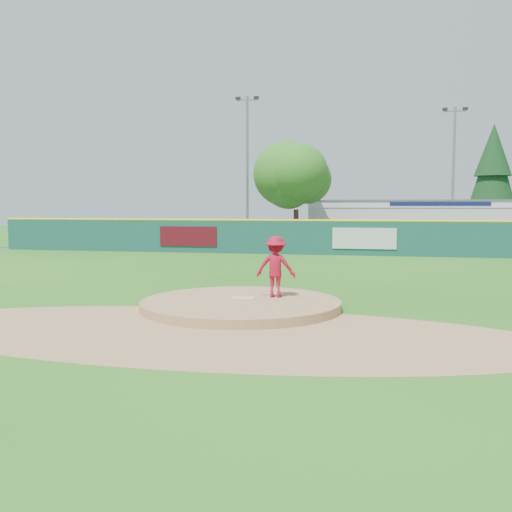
% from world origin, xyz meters
% --- Properties ---
extents(ground, '(120.00, 120.00, 0.00)m').
position_xyz_m(ground, '(0.00, 0.00, 0.00)').
color(ground, '#286B19').
rests_on(ground, ground).
extents(pitchers_mound, '(5.50, 5.50, 0.50)m').
position_xyz_m(pitchers_mound, '(0.00, 0.00, 0.00)').
color(pitchers_mound, '#9E774C').
rests_on(pitchers_mound, ground).
extents(pitching_rubber, '(0.60, 0.15, 0.04)m').
position_xyz_m(pitching_rubber, '(0.00, 0.30, 0.27)').
color(pitching_rubber, white).
rests_on(pitching_rubber, pitchers_mound).
extents(infield_dirt_arc, '(15.40, 15.40, 0.01)m').
position_xyz_m(infield_dirt_arc, '(0.00, -3.00, 0.01)').
color(infield_dirt_arc, '#9E774C').
rests_on(infield_dirt_arc, ground).
extents(parking_lot, '(44.00, 16.00, 0.02)m').
position_xyz_m(parking_lot, '(0.00, 27.00, 0.01)').
color(parking_lot, '#38383A').
rests_on(parking_lot, ground).
extents(pitcher, '(1.13, 0.65, 1.73)m').
position_xyz_m(pitcher, '(0.84, 0.75, 1.12)').
color(pitcher, '#A60E27').
rests_on(pitcher, pitchers_mound).
extents(van, '(5.70, 3.38, 1.48)m').
position_xyz_m(van, '(-0.10, 21.64, 0.76)').
color(van, white).
rests_on(van, parking_lot).
extents(pool_building_grp, '(15.20, 8.20, 3.31)m').
position_xyz_m(pool_building_grp, '(6.00, 31.99, 1.66)').
color(pool_building_grp, silver).
rests_on(pool_building_grp, ground).
extents(fence_banners, '(14.15, 0.04, 1.20)m').
position_xyz_m(fence_banners, '(-2.35, 17.92, 1.00)').
color(fence_banners, '#520B15').
rests_on(fence_banners, ground).
extents(playground_slide, '(0.91, 2.55, 1.41)m').
position_xyz_m(playground_slide, '(-13.47, 24.21, 0.71)').
color(playground_slide, blue).
rests_on(playground_slide, ground).
extents(outfield_fence, '(40.00, 0.14, 2.07)m').
position_xyz_m(outfield_fence, '(0.00, 18.00, 1.09)').
color(outfield_fence, '#154640').
rests_on(outfield_fence, ground).
extents(deciduous_tree, '(5.60, 5.60, 7.36)m').
position_xyz_m(deciduous_tree, '(-2.00, 25.00, 4.55)').
color(deciduous_tree, '#382314').
rests_on(deciduous_tree, ground).
extents(conifer_tree, '(4.40, 4.40, 9.50)m').
position_xyz_m(conifer_tree, '(13.00, 36.00, 5.54)').
color(conifer_tree, '#382314').
rests_on(conifer_tree, ground).
extents(light_pole_left, '(1.75, 0.25, 11.00)m').
position_xyz_m(light_pole_left, '(-6.00, 27.00, 6.05)').
color(light_pole_left, gray).
rests_on(light_pole_left, ground).
extents(light_pole_right, '(1.75, 0.25, 10.00)m').
position_xyz_m(light_pole_right, '(9.00, 29.00, 5.54)').
color(light_pole_right, gray).
rests_on(light_pole_right, ground).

